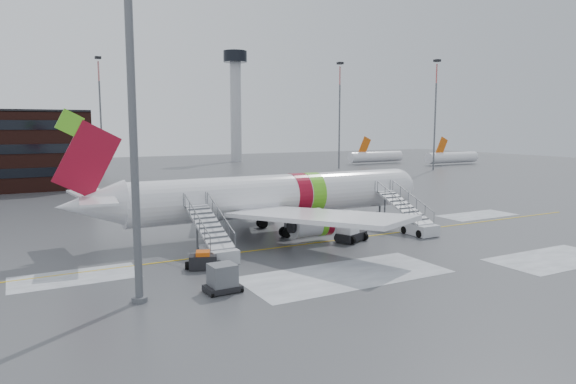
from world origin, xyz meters
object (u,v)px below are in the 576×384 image
pushback_tug (350,234)px  light_mast_near (131,78)px  airstair_aft (215,245)px  airstair_fwd (414,222)px  uld_container (223,279)px  baggage_tractor (203,261)px  airliner (269,196)px

pushback_tug → light_mast_near: light_mast_near is taller
light_mast_near → airstair_aft: bearing=44.1°
airstair_fwd → uld_container: (-21.73, -7.47, -0.27)m
baggage_tractor → airliner: bearing=43.0°
airliner → light_mast_near: bearing=-137.7°
airstair_aft → pushback_tug: (12.21, -0.06, -0.37)m
uld_container → airstair_aft: bearing=72.7°
airstair_fwd → pushback_tug: 7.20m
baggage_tractor → airstair_fwd: bearing=6.0°
airstair_fwd → airliner: bearing=150.9°
airliner → airstair_fwd: size_ratio=4.55×
airliner → pushback_tug: airliner is taller
airstair_aft → uld_container: bearing=-107.3°
airstair_aft → light_mast_near: bearing=-135.9°
airliner → airstair_aft: (-7.66, -6.54, -2.35)m
airliner → airstair_aft: size_ratio=4.55×
airliner → light_mast_near: (-14.78, -13.44, 8.99)m
uld_container → baggage_tractor: 5.29m
uld_container → baggage_tractor: bearing=83.6°
airliner → light_mast_near: size_ratio=1.47×
light_mast_near → pushback_tug: bearing=19.5°
airstair_fwd → pushback_tug: (-7.19, -0.06, -0.37)m
airstair_fwd → pushback_tug: airstair_fwd is taller
airstair_aft → airliner: bearing=40.5°
airstair_aft → light_mast_near: size_ratio=0.32×
airliner → airstair_fwd: 13.64m
airstair_fwd → light_mast_near: (-26.51, -6.90, 11.34)m
pushback_tug → baggage_tractor: bearing=-171.2°
pushback_tug → uld_container: (-14.53, -7.41, 0.10)m
airstair_fwd → pushback_tug: bearing=-179.5°
pushback_tug → baggage_tractor: size_ratio=1.20×
airstair_fwd → uld_container: 22.98m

